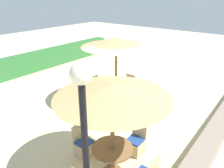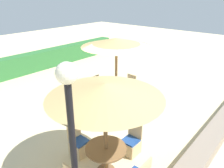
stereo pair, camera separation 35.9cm
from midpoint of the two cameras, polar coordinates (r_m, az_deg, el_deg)
ground_plane at (r=8.78m, az=1.92°, el=-6.37°), size 40.00×40.00×0.00m
hedge_row at (r=13.45m, az=-22.25°, el=4.91°), size 13.00×0.70×1.08m
stone_border at (r=7.52m, az=23.73°, el=-12.34°), size 10.00×0.56×0.38m
lamp_post at (r=3.71m, az=-10.24°, el=-8.90°), size 0.36×0.36×3.32m
parasol_center at (r=8.34m, az=-0.13°, el=10.78°), size 2.69×2.69×2.72m
round_table_center at (r=8.97m, az=-0.12°, el=-1.71°), size 1.02×1.02×0.72m
patio_chair_center_west at (r=8.47m, az=-4.32°, el=-5.60°), size 0.46×0.46×0.93m
patio_chair_center_north at (r=9.64m, az=-4.83°, el=-1.92°), size 0.46×0.46×0.93m
patio_chair_center_east at (r=9.80m, az=3.15°, el=-1.44°), size 0.46×0.46×0.93m
parasol_front_left at (r=4.78m, az=-2.03°, el=-1.82°), size 2.65×2.65×2.46m
round_table_front_left at (r=5.71m, az=-1.78°, el=-17.63°), size 1.03×1.03×0.74m
patio_chair_front_left_east at (r=6.50m, az=4.48°, el=-15.45°), size 0.46×0.46×0.93m
patio_chair_front_left_north at (r=6.47m, az=-8.97°, el=-15.88°), size 0.46×0.46×0.93m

